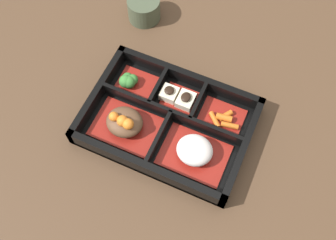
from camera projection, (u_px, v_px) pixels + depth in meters
ground_plane at (168, 125)px, 0.83m from camera, size 3.00×3.00×0.00m
bento_base at (168, 124)px, 0.83m from camera, size 0.34×0.24×0.01m
bento_rim at (169, 119)px, 0.81m from camera, size 0.34×0.24×0.04m
bowl_rice at (194, 151)px, 0.77m from camera, size 0.13×0.10×0.05m
bowl_stew at (125, 123)px, 0.80m from camera, size 0.13×0.10×0.06m
bowl_carrots at (222, 118)px, 0.82m from camera, size 0.09×0.07×0.02m
bowl_tofu at (178, 97)px, 0.84m from camera, size 0.07×0.07×0.03m
bowl_greens at (130, 82)px, 0.85m from camera, size 0.08×0.07×0.03m
tea_cup at (144, 8)px, 0.94m from camera, size 0.08×0.08×0.06m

